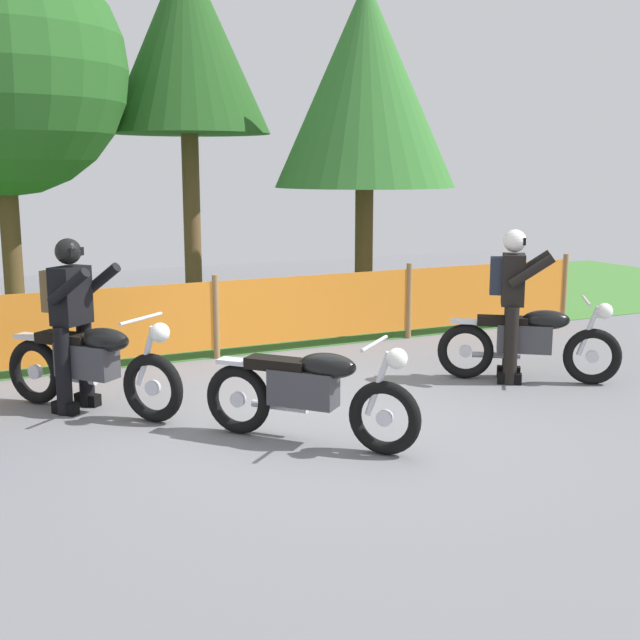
{
  "coord_description": "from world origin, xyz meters",
  "views": [
    {
      "loc": [
        -3.19,
        -6.8,
        2.36
      ],
      "look_at": [
        0.2,
        0.17,
        0.9
      ],
      "focal_mm": 45.82,
      "sensor_mm": 36.0,
      "label": 1
    }
  ],
  "objects_px": {
    "motorcycle_trailing": "(310,392)",
    "motorcycle_third": "(530,341)",
    "rider_lead": "(71,315)",
    "rider_third": "(512,297)",
    "motorcycle_lead": "(92,364)"
  },
  "relations": [
    {
      "from": "motorcycle_trailing",
      "to": "motorcycle_third",
      "type": "distance_m",
      "value": 3.19
    },
    {
      "from": "motorcycle_trailing",
      "to": "motorcycle_third",
      "type": "bearing_deg",
      "value": 64.2
    },
    {
      "from": "motorcycle_third",
      "to": "rider_lead",
      "type": "height_order",
      "value": "rider_lead"
    },
    {
      "from": "motorcycle_third",
      "to": "rider_third",
      "type": "bearing_deg",
      "value": -179.49
    },
    {
      "from": "motorcycle_trailing",
      "to": "motorcycle_third",
      "type": "height_order",
      "value": "motorcycle_trailing"
    },
    {
      "from": "motorcycle_lead",
      "to": "motorcycle_trailing",
      "type": "xyz_separation_m",
      "value": [
        1.5,
        -1.74,
        -0.02
      ]
    },
    {
      "from": "motorcycle_trailing",
      "to": "rider_lead",
      "type": "distance_m",
      "value": 2.58
    },
    {
      "from": "rider_lead",
      "to": "rider_third",
      "type": "bearing_deg",
      "value": 38.79
    },
    {
      "from": "motorcycle_third",
      "to": "rider_lead",
      "type": "xyz_separation_m",
      "value": [
        -4.73,
        1.1,
        0.49
      ]
    },
    {
      "from": "rider_lead",
      "to": "motorcycle_trailing",
      "type": "bearing_deg",
      "value": 1.49
    },
    {
      "from": "motorcycle_third",
      "to": "rider_lead",
      "type": "relative_size",
      "value": 0.98
    },
    {
      "from": "motorcycle_third",
      "to": "rider_third",
      "type": "height_order",
      "value": "rider_third"
    },
    {
      "from": "motorcycle_lead",
      "to": "motorcycle_trailing",
      "type": "bearing_deg",
      "value": 1.58
    },
    {
      "from": "rider_third",
      "to": "rider_lead",
      "type": "bearing_deg",
      "value": -155.06
    },
    {
      "from": "motorcycle_lead",
      "to": "rider_lead",
      "type": "bearing_deg",
      "value": -179.49
    }
  ]
}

